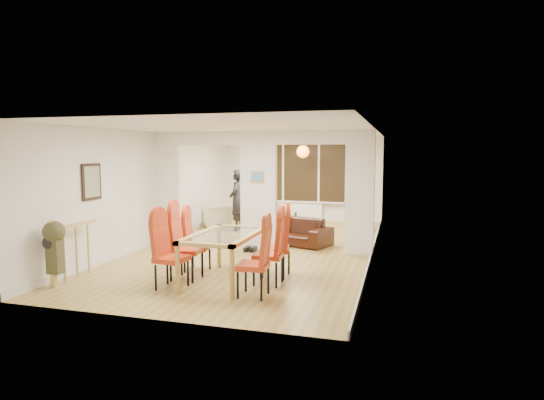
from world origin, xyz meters
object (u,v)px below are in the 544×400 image
at_px(armchair, 217,216).
at_px(television, 361,220).
at_px(dining_table, 225,257).
at_px(dining_chair_lc, 197,243).
at_px(dining_chair_ra, 253,260).
at_px(person, 237,200).
at_px(coffee_table, 304,226).
at_px(dining_chair_rc, 276,244).
at_px(sofa, 288,230).
at_px(dining_chair_la, 172,253).
at_px(dining_chair_rb, 268,250).
at_px(bottle, 296,217).
at_px(dining_chair_lb, 186,245).
at_px(bowl, 301,222).

relative_size(armchair, television, 0.73).
relative_size(dining_table, armchair, 2.41).
bearing_deg(dining_chair_lc, dining_chair_ra, -45.64).
bearing_deg(dining_chair_lc, armchair, 100.13).
bearing_deg(person, dining_chair_lc, 6.53).
bearing_deg(coffee_table, dining_chair_rc, -84.10).
relative_size(dining_chair_rc, sofa, 0.55).
bearing_deg(dining_chair_rc, dining_chair_la, -154.40).
xyz_separation_m(dining_chair_rb, sofa, (-0.49, 3.35, -0.26)).
height_order(dining_chair_rb, bottle, dining_chair_rb).
distance_m(dining_chair_lc, coffee_table, 4.86).
height_order(dining_chair_lb, television, dining_chair_lb).
xyz_separation_m(dining_chair_lc, armchair, (-1.48, 4.48, -0.20)).
bearing_deg(armchair, dining_chair_lb, -13.49).
bearing_deg(television, sofa, 165.43).
bearing_deg(sofa, dining_chair_lb, -85.30).
bearing_deg(dining_chair_lb, dining_chair_ra, -30.60).
bearing_deg(bowl, dining_chair_lb, -99.50).
height_order(dining_table, bottle, dining_table).
distance_m(dining_chair_rb, person, 5.11).
distance_m(armchair, coffee_table, 2.48).
height_order(dining_table, dining_chair_lc, dining_chair_lc).
relative_size(dining_chair_lc, person, 0.63).
bearing_deg(bottle, dining_chair_lc, -98.44).
relative_size(dining_chair_la, bottle, 4.06).
height_order(coffee_table, bowl, bowl).
bearing_deg(dining_chair_rb, television, 75.92).
relative_size(dining_table, dining_chair_lb, 1.47).
bearing_deg(dining_chair_lc, television, 56.35).
height_order(dining_chair_la, person, person).
bearing_deg(dining_chair_rc, person, 105.50).
xyz_separation_m(dining_chair_la, dining_chair_ra, (1.36, -0.03, -0.01)).
bearing_deg(television, person, 126.89).
distance_m(dining_chair_rb, sofa, 3.39).
xyz_separation_m(dining_chair_la, coffee_table, (0.91, 5.80, -0.46)).
distance_m(dining_chair_la, armchair, 5.75).
distance_m(television, bottle, 1.81).
relative_size(dining_chair_lc, bottle, 3.78).
height_order(dining_chair_ra, bottle, dining_chair_ra).
height_order(dining_chair_rc, person, person).
bearing_deg(dining_table, sofa, 85.92).
bearing_deg(bowl, television, 19.66).
height_order(dining_chair_la, dining_chair_lc, dining_chair_la).
bearing_deg(coffee_table, television, 17.23).
bearing_deg(bottle, dining_chair_rb, -82.03).
bearing_deg(dining_table, dining_chair_lb, -175.69).
relative_size(dining_chair_lb, television, 1.21).
relative_size(dining_table, dining_chair_la, 1.54).
relative_size(dining_table, dining_chair_ra, 1.57).
bearing_deg(coffee_table, person, -161.39).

